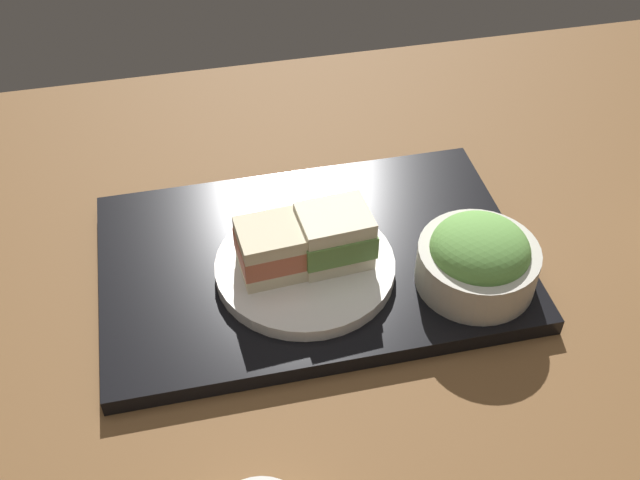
{
  "coord_description": "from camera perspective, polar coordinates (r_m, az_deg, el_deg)",
  "views": [
    {
      "loc": [
        11.9,
        52.48,
        61.33
      ],
      "look_at": [
        -0.71,
        -4.96,
        5.0
      ],
      "focal_mm": 43.18,
      "sensor_mm": 36.0,
      "label": 1
    }
  ],
  "objects": [
    {
      "name": "serving_tray",
      "position": [
        0.85,
        -0.4,
        -1.53
      ],
      "size": [
        45.78,
        29.61,
        1.98
      ],
      "primitive_type": "cube",
      "color": "black",
      "rests_on": "ground_plane"
    },
    {
      "name": "salad_bowl",
      "position": [
        0.81,
        11.64,
        -1.35
      ],
      "size": [
        12.55,
        12.55,
        7.44
      ],
      "color": "beige",
      "rests_on": "serving_tray"
    },
    {
      "name": "sandwich_far",
      "position": [
        0.79,
        -3.41,
        -0.63
      ],
      "size": [
        7.78,
        6.44,
        5.57
      ],
      "color": "beige",
      "rests_on": "sandwich_plate"
    },
    {
      "name": "ground_plane",
      "position": [
        0.83,
        0.26,
        -5.65
      ],
      "size": [
        140.0,
        100.0,
        3.0
      ],
      "primitive_type": "cube",
      "color": "brown"
    },
    {
      "name": "sandwich_near",
      "position": [
        0.8,
        1.08,
        0.31
      ],
      "size": [
        7.95,
        6.82,
        6.14
      ],
      "color": "#EFE5C1",
      "rests_on": "sandwich_plate"
    },
    {
      "name": "sandwich_plate",
      "position": [
        0.82,
        -1.12,
        -2.01
      ],
      "size": [
        19.12,
        19.12,
        1.49
      ],
      "primitive_type": "cylinder",
      "color": "white",
      "rests_on": "serving_tray"
    }
  ]
}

